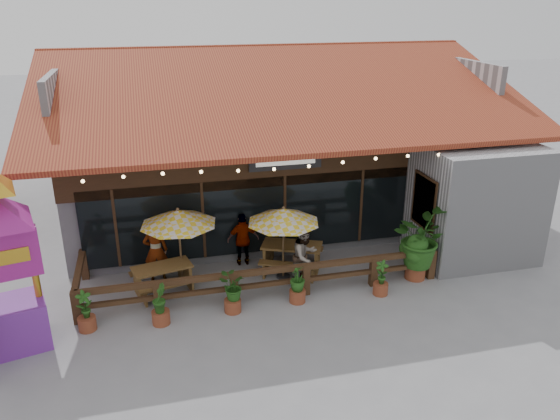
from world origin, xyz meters
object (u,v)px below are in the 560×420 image
object	(u,v)px
picnic_table_right	(292,253)
tropical_plant	(419,239)
umbrella_right	(283,216)
picnic_table_left	(163,274)
umbrella_left	(178,218)

from	to	relation	value
picnic_table_right	tropical_plant	size ratio (longest dim) A/B	1.01
umbrella_right	picnic_table_left	bearing A→B (deg)	179.32
picnic_table_left	picnic_table_right	xyz separation A→B (m)	(3.81, 0.34, 0.05)
picnic_table_left	tropical_plant	distance (m)	7.30
umbrella_right	picnic_table_right	bearing A→B (deg)	47.08
umbrella_right	picnic_table_right	size ratio (longest dim) A/B	1.07
picnic_table_left	tropical_plant	xyz separation A→B (m)	(7.19, -1.02, 0.74)
picnic_table_left	picnic_table_right	size ratio (longest dim) A/B	0.84
umbrella_left	picnic_table_left	size ratio (longest dim) A/B	1.40
picnic_table_right	tropical_plant	world-z (taller)	tropical_plant
umbrella_left	tropical_plant	distance (m)	6.82
umbrella_left	picnic_table_right	size ratio (longest dim) A/B	1.18
umbrella_left	tropical_plant	world-z (taller)	umbrella_left
picnic_table_left	picnic_table_right	world-z (taller)	picnic_table_right
picnic_table_right	tropical_plant	distance (m)	3.71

